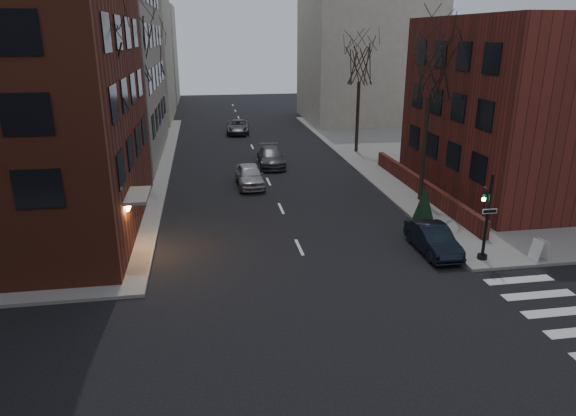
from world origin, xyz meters
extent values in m
cube|color=maroon|center=(16.50, 19.00, 5.50)|extent=(12.00, 14.00, 11.00)
cube|color=maroon|center=(9.30, 19.00, 0.65)|extent=(0.35, 16.00, 1.00)
cube|color=beige|center=(-15.00, 55.00, 9.00)|extent=(14.00, 16.00, 18.00)
cube|color=beige|center=(15.00, 50.00, 8.00)|extent=(14.00, 14.00, 16.00)
cube|color=beige|center=(-13.00, 72.00, 7.00)|extent=(10.00, 12.00, 14.00)
cylinder|color=black|center=(8.00, 9.00, 2.15)|extent=(0.14, 0.14, 4.00)
cylinder|color=black|center=(8.00, 9.00, 0.25)|extent=(0.44, 0.44, 0.20)
imported|color=black|center=(7.75, 9.00, 3.00)|extent=(0.16, 0.20, 1.00)
sphere|color=#19FF4C|center=(7.68, 8.95, 3.05)|extent=(0.18, 0.18, 0.18)
cube|color=white|center=(8.00, 8.88, 2.50)|extent=(0.70, 0.03, 0.22)
cylinder|color=#2D231C|center=(-8.80, 14.00, 3.47)|extent=(0.28, 0.28, 6.65)
cylinder|color=#2D231C|center=(-8.80, 26.00, 3.65)|extent=(0.28, 0.28, 7.00)
cylinder|color=#2D231C|center=(-8.80, 40.00, 3.30)|extent=(0.28, 0.28, 6.30)
cylinder|color=#2D231C|center=(8.80, 18.00, 3.30)|extent=(0.28, 0.28, 6.30)
cylinder|color=#2D231C|center=(8.80, 32.00, 3.12)|extent=(0.28, 0.28, 5.95)
cylinder|color=black|center=(-8.20, 22.00, 3.15)|extent=(0.12, 0.12, 6.00)
sphere|color=#FFA54C|center=(-8.20, 22.00, 6.25)|extent=(0.36, 0.36, 0.36)
cylinder|color=black|center=(-8.20, 42.00, 3.15)|extent=(0.12, 0.12, 6.00)
sphere|color=#FFA54C|center=(-8.20, 42.00, 6.25)|extent=(0.36, 0.36, 0.36)
imported|color=black|center=(6.20, 10.41, 0.67)|extent=(1.41, 4.04, 1.33)
imported|color=#A7A7AC|center=(-1.41, 23.17, 0.75)|extent=(1.89, 4.45, 1.50)
imported|color=#434349|center=(0.80, 28.58, 0.71)|extent=(2.17, 4.99, 1.43)
imported|color=#414146|center=(-0.80, 43.15, 0.69)|extent=(2.69, 5.14, 1.38)
cube|color=white|center=(10.50, 8.50, 0.64)|extent=(0.55, 0.69, 0.98)
cone|color=black|center=(7.30, 14.08, 1.18)|extent=(1.35, 1.35, 2.05)
camera|label=1|loc=(-4.31, -10.86, 9.95)|focal=32.00mm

